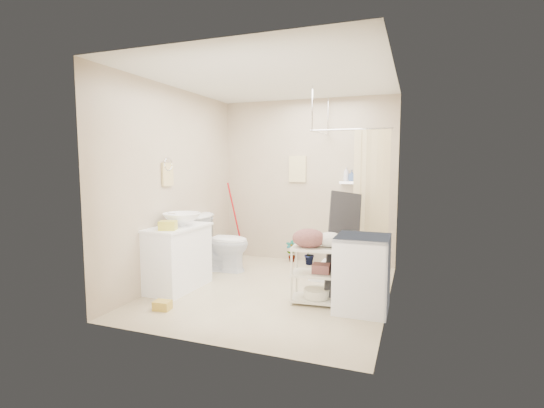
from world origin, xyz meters
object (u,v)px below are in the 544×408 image
Objects in this scene: toilet at (221,242)px; laundry_rack at (317,270)px; washing_machine at (362,273)px; vanity at (178,257)px.

laundry_rack is at bearing -121.23° from toilet.
washing_machine is at bearing -9.02° from laundry_rack.
laundry_rack is at bearing 176.08° from washing_machine.
washing_machine is at bearing -116.14° from toilet.
laundry_rack is (1.67, -0.88, -0.03)m from toilet.
toilet reaches higher than vanity.
vanity is 2.30m from washing_machine.
washing_machine is 1.05× the size of laundry_rack.
laundry_rack is (-0.51, 0.03, -0.02)m from washing_machine.
toilet reaches higher than washing_machine.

